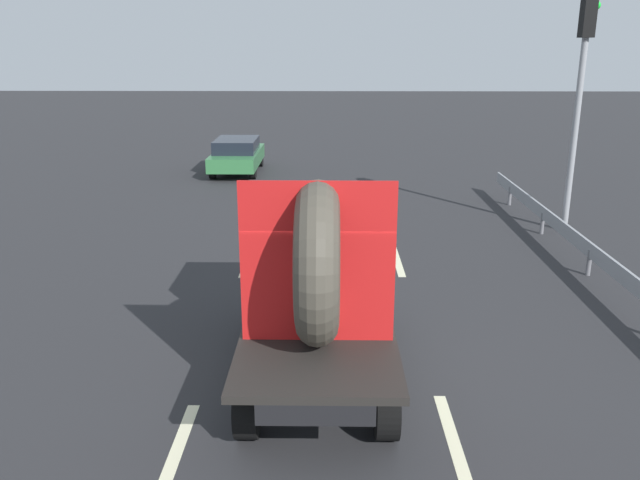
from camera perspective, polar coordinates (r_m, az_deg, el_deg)
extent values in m
plane|color=#28282B|center=(9.84, 1.59, -11.33)|extent=(120.00, 120.00, 0.00)
cylinder|color=black|center=(10.92, -4.45, -5.95)|extent=(0.28, 0.85, 0.85)
cylinder|color=black|center=(10.89, 4.54, -6.00)|extent=(0.28, 0.85, 0.85)
cylinder|color=black|center=(8.22, -6.38, -14.16)|extent=(0.28, 0.85, 0.85)
cylinder|color=black|center=(8.19, 5.88, -14.26)|extent=(0.28, 0.85, 0.85)
cube|color=black|center=(9.28, -0.09, -7.32)|extent=(1.30, 4.82, 0.25)
cube|color=silver|center=(10.46, 0.04, 0.19)|extent=(2.00, 1.71, 1.35)
cube|color=black|center=(10.33, 0.04, 1.69)|extent=(2.02, 1.63, 0.44)
cube|color=black|center=(8.43, -0.19, -8.62)|extent=(2.00, 3.11, 0.10)
cube|color=black|center=(9.60, -0.03, -1.51)|extent=(1.80, 0.08, 1.10)
torus|color=#474238|center=(7.88, -0.21, -2.04)|extent=(0.53, 2.04, 2.04)
cube|color=red|center=(7.88, -0.21, -2.04)|extent=(1.90, 0.03, 2.04)
cylinder|color=black|center=(26.14, -8.50, 7.10)|extent=(0.21, 0.60, 0.60)
cylinder|color=black|center=(25.94, -5.30, 7.14)|extent=(0.21, 0.60, 0.60)
cylinder|color=black|center=(23.70, -9.45, 6.06)|extent=(0.21, 0.60, 0.60)
cylinder|color=black|center=(23.49, -5.93, 6.10)|extent=(0.21, 0.60, 0.60)
cube|color=#33723F|center=(24.76, -7.30, 7.21)|extent=(1.68, 3.92, 0.51)
cube|color=black|center=(24.59, -7.38, 8.30)|extent=(1.51, 2.19, 0.47)
cylinder|color=gray|center=(17.56, 21.49, 8.35)|extent=(0.16, 0.16, 4.80)
cube|color=black|center=(17.43, 22.53, 17.64)|extent=(0.30, 0.36, 0.90)
sphere|color=#19D833|center=(17.50, 23.19, 18.48)|extent=(0.20, 0.20, 0.20)
cube|color=gray|center=(15.95, 20.76, 0.85)|extent=(0.06, 12.41, 0.32)
cylinder|color=slate|center=(14.64, 22.62, -1.86)|extent=(0.10, 0.10, 0.55)
cylinder|color=slate|center=(17.43, 19.00, 1.39)|extent=(0.10, 0.10, 0.55)
cylinder|color=slate|center=(20.31, 16.39, 3.74)|extent=(0.10, 0.10, 0.55)
cube|color=beige|center=(7.95, -13.25, -19.42)|extent=(0.16, 2.89, 0.01)
cube|color=beige|center=(14.84, -6.20, -1.47)|extent=(0.16, 2.77, 0.01)
cube|color=beige|center=(8.20, 12.04, -18.03)|extent=(0.16, 2.67, 0.01)
cube|color=beige|center=(14.89, 6.70, -1.43)|extent=(0.16, 2.76, 0.01)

